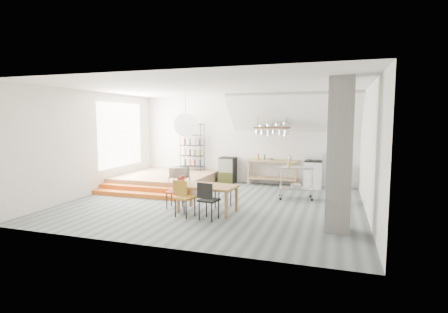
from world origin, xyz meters
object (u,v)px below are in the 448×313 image
(rolling_cart, at_px, (296,178))
(mini_fridge, at_px, (228,170))
(dining_table, at_px, (207,188))
(stove, at_px, (313,174))

(rolling_cart, bearing_deg, mini_fridge, 135.22)
(mini_fridge, bearing_deg, rolling_cart, -35.67)
(dining_table, xyz_separation_m, rolling_cart, (1.97, 2.18, 0.00))
(dining_table, height_order, rolling_cart, rolling_cart)
(stove, relative_size, rolling_cart, 1.13)
(dining_table, distance_m, rolling_cart, 2.94)
(stove, distance_m, mini_fridge, 3.08)
(stove, xyz_separation_m, mini_fridge, (-3.08, 0.04, -0.01))
(stove, bearing_deg, mini_fridge, 179.18)
(stove, distance_m, dining_table, 4.71)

